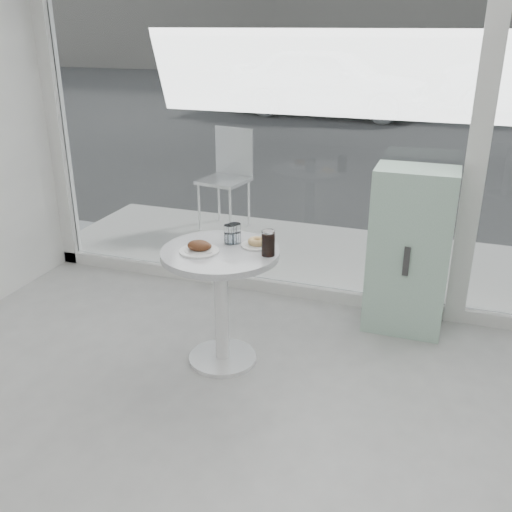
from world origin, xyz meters
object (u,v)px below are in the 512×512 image
at_px(patio_chair, 228,172).
at_px(water_tumbler_b, 235,235).
at_px(mint_cabinet, 409,251).
at_px(plate_donut, 257,243).
at_px(cola_glass, 268,243).
at_px(car_white, 329,81).
at_px(plate_fritter, 200,248).
at_px(water_tumbler_a, 230,235).
at_px(main_table, 221,283).

bearing_deg(patio_chair, water_tumbler_b, -57.08).
distance_m(mint_cabinet, plate_donut, 1.13).
bearing_deg(cola_glass, water_tumbler_b, 154.66).
relative_size(water_tumbler_b, cola_glass, 0.82).
distance_m(water_tumbler_b, cola_glass, 0.29).
distance_m(mint_cabinet, water_tumbler_b, 1.25).
xyz_separation_m(car_white, plate_fritter, (1.64, -10.73, 0.01)).
xyz_separation_m(patio_chair, car_white, (-0.84, 8.31, 0.16)).
bearing_deg(water_tumbler_b, plate_donut, -3.29).
bearing_deg(water_tumbler_a, car_white, 99.47).
distance_m(plate_fritter, plate_donut, 0.35).
distance_m(car_white, plate_donut, 10.71).
bearing_deg(main_table, water_tumbler_a, 84.02).
bearing_deg(main_table, cola_glass, 4.10).
bearing_deg(cola_glass, main_table, -175.90).
distance_m(mint_cabinet, patio_chair, 2.47).
relative_size(main_table, water_tumbler_b, 6.16).
relative_size(mint_cabinet, plate_fritter, 4.91).
height_order(car_white, water_tumbler_b, car_white).
xyz_separation_m(main_table, cola_glass, (0.30, 0.02, 0.29)).
xyz_separation_m(patio_chair, water_tumbler_a, (0.92, -2.23, 0.20)).
height_order(plate_fritter, water_tumbler_a, water_tumbler_a).
relative_size(plate_fritter, water_tumbler_a, 1.99).
bearing_deg(mint_cabinet, cola_glass, -132.34).
bearing_deg(car_white, plate_fritter, -167.06).
distance_m(mint_cabinet, water_tumbler_a, 1.28).
height_order(mint_cabinet, patio_chair, mint_cabinet).
bearing_deg(mint_cabinet, plate_fritter, -141.68).
distance_m(plate_fritter, water_tumbler_a, 0.23).
relative_size(plate_fritter, cola_glass, 1.55).
relative_size(car_white, plate_fritter, 19.44).
bearing_deg(plate_fritter, car_white, 98.70).
xyz_separation_m(car_white, water_tumbler_a, (1.76, -10.54, 0.04)).
relative_size(patio_chair, cola_glass, 6.63).
bearing_deg(main_table, patio_chair, 111.04).
relative_size(car_white, water_tumbler_b, 36.80).
bearing_deg(patio_chair, car_white, 105.53).
height_order(main_table, mint_cabinet, mint_cabinet).
bearing_deg(mint_cabinet, patio_chair, 142.18).
xyz_separation_m(water_tumbler_a, cola_glass, (0.28, -0.11, 0.02)).
height_order(mint_cabinet, car_white, car_white).
height_order(plate_fritter, water_tumbler_b, water_tumbler_b).
bearing_deg(water_tumbler_b, plate_fritter, -124.38).
height_order(plate_donut, water_tumbler_a, water_tumbler_a).
distance_m(car_white, water_tumbler_a, 10.68).
bearing_deg(cola_glass, plate_donut, 133.76).
bearing_deg(water_tumbler_b, water_tumbler_a, -149.05).
xyz_separation_m(plate_fritter, plate_donut, (0.29, 0.20, -0.01)).
distance_m(car_white, plate_fritter, 10.86).
bearing_deg(patio_chair, plate_fritter, -61.87).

